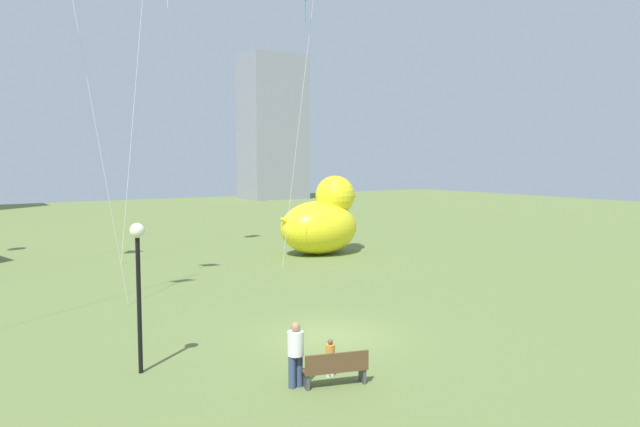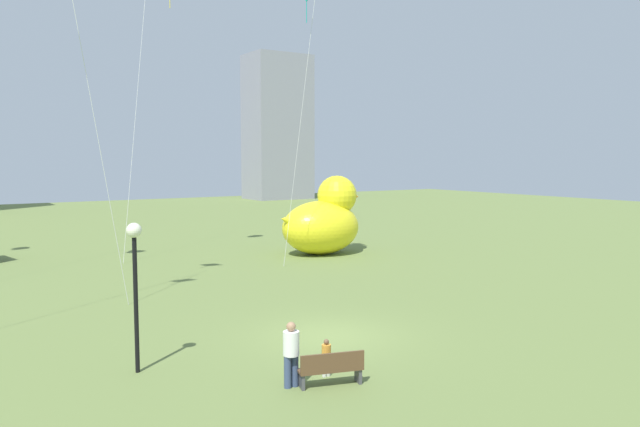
{
  "view_description": "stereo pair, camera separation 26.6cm",
  "coord_description": "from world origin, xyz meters",
  "px_view_note": "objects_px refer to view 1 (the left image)",
  "views": [
    {
      "loc": [
        -11.08,
        -16.01,
        5.75
      ],
      "look_at": [
        3.16,
        5.44,
        3.44
      ],
      "focal_mm": 34.36,
      "sensor_mm": 36.0,
      "label": 1
    },
    {
      "loc": [
        -10.86,
        -16.16,
        5.75
      ],
      "look_at": [
        3.16,
        5.44,
        3.44
      ],
      "focal_mm": 34.36,
      "sensor_mm": 36.0,
      "label": 2
    }
  ],
  "objects_px": {
    "kite_teal": "(304,4)",
    "person_adult": "(296,351)",
    "person_child": "(330,356)",
    "park_bench": "(336,368)",
    "giant_inflatable_duck": "(322,221)",
    "lamppost": "(138,264)"
  },
  "relations": [
    {
      "from": "kite_teal",
      "to": "person_adult",
      "type": "bearing_deg",
      "value": -123.0
    },
    {
      "from": "person_child",
      "to": "kite_teal",
      "type": "relative_size",
      "value": 0.07
    },
    {
      "from": "park_bench",
      "to": "person_adult",
      "type": "relative_size",
      "value": 1.03
    },
    {
      "from": "person_adult",
      "to": "kite_teal",
      "type": "bearing_deg",
      "value": 57.0
    },
    {
      "from": "person_adult",
      "to": "person_child",
      "type": "distance_m",
      "value": 1.23
    },
    {
      "from": "person_child",
      "to": "giant_inflatable_duck",
      "type": "height_order",
      "value": "giant_inflatable_duck"
    },
    {
      "from": "lamppost",
      "to": "person_adult",
      "type": "bearing_deg",
      "value": -47.39
    },
    {
      "from": "giant_inflatable_duck",
      "to": "kite_teal",
      "type": "relative_size",
      "value": 0.38
    },
    {
      "from": "person_child",
      "to": "lamppost",
      "type": "xyz_separation_m",
      "value": [
        -4.1,
        3.04,
        2.41
      ]
    },
    {
      "from": "lamppost",
      "to": "kite_teal",
      "type": "relative_size",
      "value": 0.27
    },
    {
      "from": "park_bench",
      "to": "lamppost",
      "type": "distance_m",
      "value": 5.87
    },
    {
      "from": "person_child",
      "to": "giant_inflatable_duck",
      "type": "bearing_deg",
      "value": 56.87
    },
    {
      "from": "park_bench",
      "to": "kite_teal",
      "type": "relative_size",
      "value": 0.12
    },
    {
      "from": "person_adult",
      "to": "person_child",
      "type": "relative_size",
      "value": 1.67
    },
    {
      "from": "giant_inflatable_duck",
      "to": "kite_teal",
      "type": "xyz_separation_m",
      "value": [
        -3.36,
        -3.44,
        11.57
      ]
    },
    {
      "from": "park_bench",
      "to": "giant_inflatable_duck",
      "type": "relative_size",
      "value": 0.3
    },
    {
      "from": "person_adult",
      "to": "giant_inflatable_duck",
      "type": "relative_size",
      "value": 0.29
    },
    {
      "from": "park_bench",
      "to": "giant_inflatable_duck",
      "type": "height_order",
      "value": "giant_inflatable_duck"
    },
    {
      "from": "giant_inflatable_duck",
      "to": "lamppost",
      "type": "bearing_deg",
      "value": -137.0
    },
    {
      "from": "person_adult",
      "to": "kite_teal",
      "type": "height_order",
      "value": "kite_teal"
    },
    {
      "from": "giant_inflatable_duck",
      "to": "kite_teal",
      "type": "bearing_deg",
      "value": -134.3
    },
    {
      "from": "giant_inflatable_duck",
      "to": "lamppost",
      "type": "height_order",
      "value": "giant_inflatable_duck"
    }
  ]
}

